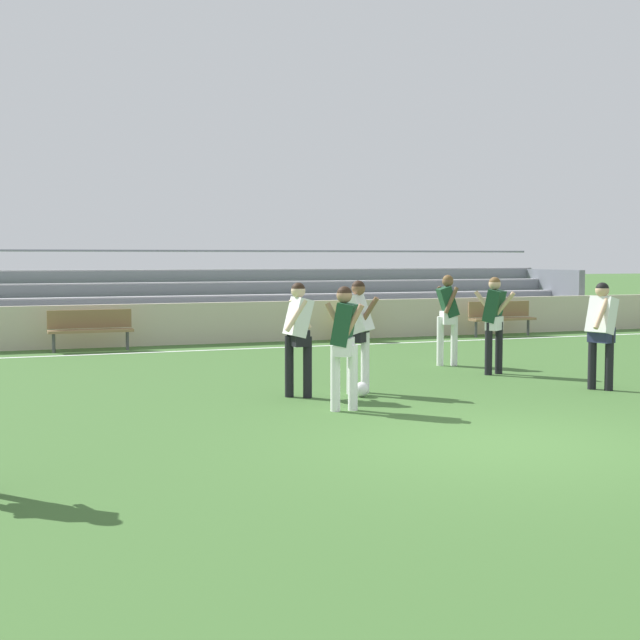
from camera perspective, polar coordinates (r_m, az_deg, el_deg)
ground_plane at (r=10.18m, az=11.30°, el=-7.69°), size 160.00×160.00×0.00m
field_line_sideline at (r=20.04m, az=-5.31°, el=-1.85°), size 44.00×0.12×0.01m
sideline_wall at (r=21.41m, az=-6.38°, el=-0.18°), size 48.00×0.16×0.97m
bleacher_stand at (r=23.55m, az=-8.84°, el=1.26°), size 23.00×3.21×2.25m
bench_centre_sideline at (r=23.62m, az=11.42°, el=0.30°), size 1.80×0.40×0.90m
bench_near_wall_gap at (r=20.11m, az=-14.39°, el=-0.39°), size 1.80×0.40×0.90m
trash_bin at (r=21.89m, az=2.26°, el=-0.20°), size 0.52×0.52×0.87m
player_dark_dropping_back at (r=11.92m, az=1.55°, el=-1.08°), size 0.47×0.61×1.67m
player_white_deep_cover at (r=13.44m, az=2.45°, el=-0.39°), size 0.55×0.66×1.70m
player_dark_wide_left at (r=17.04m, az=8.11°, el=0.54°), size 0.46×0.53×1.72m
player_dark_pressing_high at (r=15.91m, az=11.01°, el=0.23°), size 0.50×0.69×1.70m
player_white_wide_right at (r=13.06m, az=-1.39°, el=-0.58°), size 0.55×0.45×1.68m
player_white_challenging at (r=14.45m, az=17.46°, el=-0.37°), size 0.60×0.48×1.66m
soccer_ball at (r=13.22m, az=2.65°, el=-4.43°), size 0.22×0.22×0.22m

